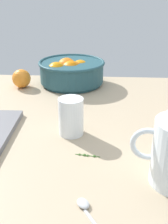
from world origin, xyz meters
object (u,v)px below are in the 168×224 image
at_px(juice_glass, 71,119).
at_px(fruit_bowl, 71,71).
at_px(spoon, 88,213).
at_px(loose_orange_0, 21,78).

bearing_deg(juice_glass, fruit_bowl, 95.76).
relative_size(juice_glass, spoon, 0.87).
distance_m(juice_glass, loose_orange_0, 0.45).
xyz_separation_m(fruit_bowl, spoon, (0.11, -0.74, -0.05)).
bearing_deg(loose_orange_0, spoon, -66.19).
bearing_deg(juice_glass, spoon, -78.61).
distance_m(loose_orange_0, spoon, 0.75).
xyz_separation_m(loose_orange_0, spoon, (0.30, -0.69, -0.03)).
bearing_deg(spoon, fruit_bowl, 98.13).
bearing_deg(loose_orange_0, juice_glass, -57.42).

